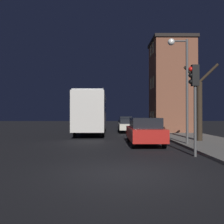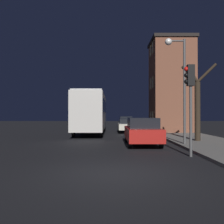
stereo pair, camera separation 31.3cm
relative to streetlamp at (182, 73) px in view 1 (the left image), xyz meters
name	(u,v)px [view 1 (the left image)]	position (x,y,z in m)	size (l,w,h in m)	color
ground_plane	(123,173)	(-3.69, -6.48, -4.14)	(120.00, 120.00, 0.00)	black
brick_building	(171,85)	(2.06, 10.50, 0.54)	(4.07, 4.38, 9.03)	brown
streetlamp	(182,73)	(0.00, 0.00, 0.00)	(1.17, 0.39, 5.97)	#4C4C4C
traffic_light	(194,90)	(-0.48, -3.50, -1.32)	(0.43, 0.24, 3.91)	#4C4C4C
bare_tree	(199,104)	(1.58, 1.57, -1.68)	(2.34, 1.20, 4.84)	#2D2319
bus	(92,110)	(-5.70, 8.97, -1.95)	(2.46, 10.42, 3.69)	beige
car_near_lane	(145,131)	(-2.02, 0.59, -3.31)	(1.85, 4.63, 1.60)	#B21E19
car_mid_lane	(128,125)	(-2.25, 10.56, -3.40)	(1.84, 4.07, 1.37)	beige
car_far_lane	(125,122)	(-2.01, 18.25, -3.32)	(1.71, 4.10, 1.53)	black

